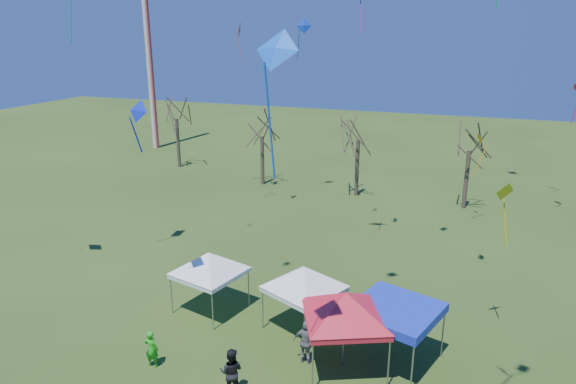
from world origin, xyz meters
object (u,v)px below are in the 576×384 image
tree_2 (359,119)px  radio_mast (147,34)px  tent_red (346,298)px  tent_white_mid (305,271)px  tree_0 (175,101)px  tent_white_west (209,257)px  tree_1 (262,118)px  tent_blue (396,311)px  person_grey (306,342)px  tree_3 (472,129)px  person_green (152,349)px  person_dark (231,372)px

tree_2 → radio_mast: bearing=159.4°
tent_red → tent_white_mid: bearing=138.8°
tree_0 → tent_white_west: (15.97, -23.17, -3.69)m
tree_1 → tent_blue: bearing=-55.5°
tent_white_west → person_grey: bearing=-23.0°
tree_2 → tree_3: (8.40, -0.33, -0.21)m
person_green → person_grey: 6.17m
person_grey → tree_2: bearing=-78.5°
tent_white_mid → tree_0: bearing=131.8°
tree_0 → tent_blue: tree_0 is taller
tent_blue → radio_mast: bearing=136.1°
radio_mast → tent_white_mid: size_ratio=6.67×
tent_white_west → tree_2: bearing=82.9°
tree_2 → person_green: tree_2 is taller
tree_1 → person_green: 26.27m
radio_mast → person_grey: 44.65m
tree_2 → tree_1: bearing=178.2°
radio_mast → tree_0: 11.45m
tent_white_west → person_green: 5.11m
person_green → person_grey: bearing=-161.4°
tree_3 → tent_red: 22.43m
radio_mast → tree_2: (25.63, -9.62, -6.21)m
radio_mast → person_green: (23.01, -34.48, -11.71)m
radio_mast → tent_red: size_ratio=6.18×
tent_white_west → person_dark: size_ratio=2.05×
tent_red → tent_blue: size_ratio=1.02×
tent_red → tent_blue: tent_red is taller
tent_white_west → tree_0: bearing=124.6°
tree_2 → tent_white_west: size_ratio=2.15×
tree_3 → tree_1: bearing=177.9°
radio_mast → person_dark: size_ratio=13.42×
tree_3 → person_dark: bearing=-106.4°
tree_1 → tent_white_west: tree_1 is taller
person_dark → person_green: bearing=-19.3°
person_grey → person_dark: 3.36m
tree_2 → person_green: size_ratio=5.17×
radio_mast → tree_1: (17.23, -9.35, -6.71)m
tree_0 → tree_2: size_ratio=1.03×
tree_0 → person_green: size_ratio=5.33×
tree_1 → tree_2: bearing=-1.8°
person_grey → tree_3: bearing=-99.7°
tent_white_mid → person_grey: bearing=-69.8°
tent_white_west → tent_blue: (8.87, -1.02, -0.52)m
radio_mast → tree_2: radio_mast is taller
person_green → person_dark: size_ratio=0.85×
radio_mast → tent_white_mid: 41.92m
tree_2 → tent_blue: (6.36, -21.19, -4.02)m
tent_white_mid → tent_red: tent_red is taller
tree_1 → person_grey: bearing=-63.3°
tree_2 → tent_red: tree_2 is taller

